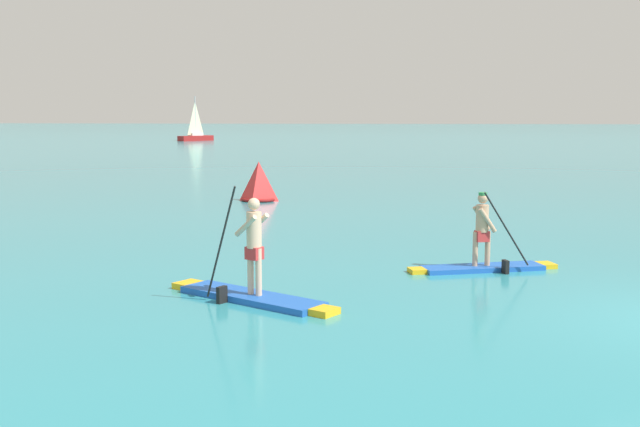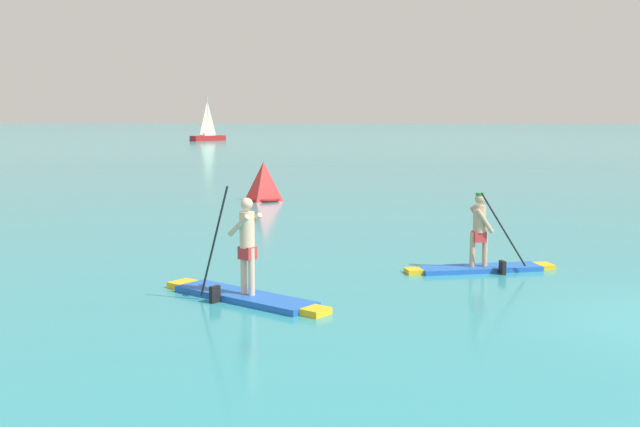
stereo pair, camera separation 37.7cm
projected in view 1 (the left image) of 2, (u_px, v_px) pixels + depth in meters
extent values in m
cube|color=blue|center=(251.00, 297.00, 13.32)|extent=(2.80, 2.05, 0.11)
cube|color=yellow|center=(188.00, 285.00, 14.28)|extent=(0.56, 0.60, 0.11)
cube|color=yellow|center=(324.00, 311.00, 12.37)|extent=(0.52, 0.54, 0.11)
cylinder|color=beige|center=(251.00, 271.00, 13.27)|extent=(0.11, 0.11, 0.82)
cylinder|color=beige|center=(259.00, 272.00, 13.16)|extent=(0.11, 0.11, 0.82)
cube|color=red|center=(254.00, 253.00, 13.17)|extent=(0.34, 0.32, 0.22)
cylinder|color=beige|center=(254.00, 230.00, 13.12)|extent=(0.26, 0.26, 0.62)
sphere|color=beige|center=(254.00, 204.00, 13.06)|extent=(0.21, 0.21, 0.21)
cylinder|color=beige|center=(246.00, 226.00, 13.02)|extent=(0.47, 0.35, 0.44)
cylinder|color=beige|center=(258.00, 224.00, 13.26)|extent=(0.47, 0.35, 0.44)
cylinder|color=black|center=(221.00, 243.00, 13.00)|extent=(0.63, 0.40, 1.98)
cube|color=black|center=(222.00, 296.00, 13.12)|extent=(0.17, 0.21, 0.32)
cube|color=blue|center=(483.00, 268.00, 15.89)|extent=(2.60, 1.39, 0.10)
cube|color=yellow|center=(546.00, 265.00, 16.18)|extent=(0.44, 0.51, 0.10)
cube|color=yellow|center=(417.00, 271.00, 15.60)|extent=(0.42, 0.45, 0.10)
cylinder|color=tan|center=(488.00, 249.00, 15.86)|extent=(0.11, 0.11, 0.71)
cylinder|color=tan|center=(475.00, 249.00, 15.80)|extent=(0.11, 0.11, 0.71)
cube|color=red|center=(482.00, 236.00, 15.80)|extent=(0.32, 0.29, 0.22)
cylinder|color=tan|center=(482.00, 218.00, 15.75)|extent=(0.26, 0.26, 0.56)
sphere|color=tan|center=(483.00, 198.00, 15.69)|extent=(0.21, 0.21, 0.21)
cylinder|color=#338C4C|center=(483.00, 194.00, 15.68)|extent=(0.18, 0.18, 0.06)
cylinder|color=tan|center=(482.00, 218.00, 15.91)|extent=(0.40, 0.20, 0.54)
cylinder|color=tan|center=(488.00, 220.00, 15.61)|extent=(0.40, 0.20, 0.54)
cylinder|color=black|center=(507.00, 229.00, 15.44)|extent=(0.97, 0.37, 1.53)
cube|color=black|center=(505.00, 268.00, 15.54)|extent=(0.14, 0.22, 0.32)
pyramid|color=red|center=(259.00, 181.00, 28.36)|extent=(1.24, 1.24, 1.46)
torus|color=maroon|center=(259.00, 199.00, 28.45)|extent=(1.32, 1.32, 0.12)
cube|color=#A51E1E|center=(196.00, 138.00, 89.78)|extent=(3.58, 4.29, 0.60)
cylinder|color=#B2B2B7|center=(195.00, 116.00, 89.44)|extent=(0.12, 0.12, 4.57)
pyramid|color=beige|center=(195.00, 118.00, 89.47)|extent=(0.95, 1.83, 3.96)
cube|color=silver|center=(196.00, 134.00, 89.72)|extent=(1.62, 1.78, 0.36)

